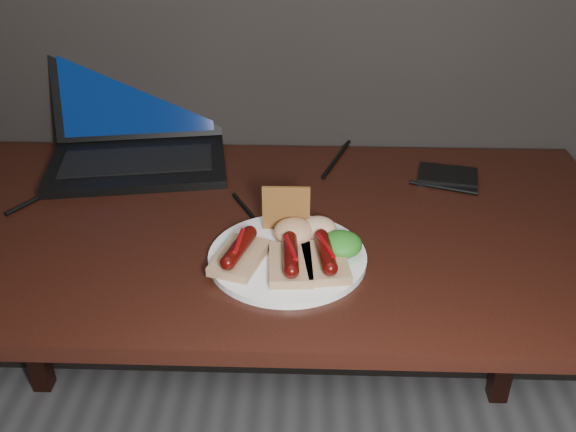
# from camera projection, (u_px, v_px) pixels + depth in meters

# --- Properties ---
(desk) EXTENTS (1.40, 0.70, 0.75)m
(desk) POSITION_uv_depth(u_px,v_px,m) (254.00, 262.00, 1.25)
(desk) COLOR black
(desk) RESTS_ON ground
(laptop) EXTENTS (0.42, 0.38, 0.25)m
(laptop) POSITION_uv_depth(u_px,v_px,m) (137.00, 134.00, 1.42)
(laptop) COLOR black
(laptop) RESTS_ON desk
(hard_drive) EXTENTS (0.14, 0.11, 0.02)m
(hard_drive) POSITION_uv_depth(u_px,v_px,m) (448.00, 177.00, 1.35)
(hard_drive) COLOR black
(hard_drive) RESTS_ON desk
(desk_cables) EXTENTS (0.93, 0.45, 0.01)m
(desk_cables) POSITION_uv_depth(u_px,v_px,m) (262.00, 185.00, 1.33)
(desk_cables) COLOR black
(desk_cables) RESTS_ON desk
(plate) EXTENTS (0.33, 0.33, 0.01)m
(plate) POSITION_uv_depth(u_px,v_px,m) (287.00, 257.00, 1.10)
(plate) COLOR white
(plate) RESTS_ON desk
(bread_sausage_left) EXTENTS (0.10, 0.13, 0.04)m
(bread_sausage_left) POSITION_uv_depth(u_px,v_px,m) (239.00, 253.00, 1.07)
(bread_sausage_left) COLOR tan
(bread_sausage_left) RESTS_ON plate
(bread_sausage_center) EXTENTS (0.08, 0.12, 0.04)m
(bread_sausage_center) POSITION_uv_depth(u_px,v_px,m) (291.00, 260.00, 1.05)
(bread_sausage_center) COLOR tan
(bread_sausage_center) RESTS_ON plate
(bread_sausage_right) EXTENTS (0.09, 0.12, 0.04)m
(bread_sausage_right) POSITION_uv_depth(u_px,v_px,m) (325.00, 258.00, 1.05)
(bread_sausage_right) COLOR tan
(bread_sausage_right) RESTS_ON plate
(crispbread) EXTENTS (0.08, 0.01, 0.08)m
(crispbread) POSITION_uv_depth(u_px,v_px,m) (286.00, 208.00, 1.14)
(crispbread) COLOR #AF6830
(crispbread) RESTS_ON plate
(salad_greens) EXTENTS (0.07, 0.07, 0.04)m
(salad_greens) POSITION_uv_depth(u_px,v_px,m) (342.00, 244.00, 1.08)
(salad_greens) COLOR #1B5210
(salad_greens) RESTS_ON plate
(salsa_mound) EXTENTS (0.07, 0.07, 0.04)m
(salsa_mound) POSITION_uv_depth(u_px,v_px,m) (294.00, 232.00, 1.12)
(salsa_mound) COLOR #AA2E11
(salsa_mound) RESTS_ON plate
(coleslaw_mound) EXTENTS (0.06, 0.06, 0.04)m
(coleslaw_mound) POSITION_uv_depth(u_px,v_px,m) (318.00, 228.00, 1.13)
(coleslaw_mound) COLOR beige
(coleslaw_mound) RESTS_ON plate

